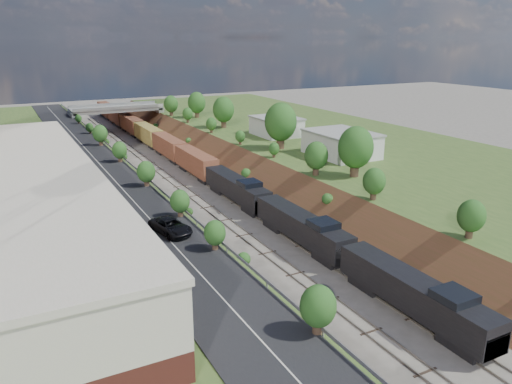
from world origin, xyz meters
name	(u,v)px	position (x,y,z in m)	size (l,w,h in m)	color
platform_right	(354,155)	(33.00, 60.00, 2.50)	(44.00, 180.00, 5.00)	#3C5924
embankment_left	(137,198)	(-11.00, 60.00, 0.00)	(7.07, 180.00, 7.07)	brown
embankment_right	(257,181)	(11.00, 60.00, 0.00)	(7.07, 180.00, 7.07)	brown
rail_left_track	(186,191)	(-2.60, 60.00, 0.09)	(1.58, 180.00, 0.18)	gray
rail_right_track	(214,187)	(2.60, 60.00, 0.09)	(1.58, 180.00, 0.18)	gray
road	(106,171)	(-15.50, 60.00, 5.05)	(8.00, 180.00, 0.10)	black
guardrail	(132,166)	(-11.40, 59.80, 5.55)	(0.10, 171.00, 0.70)	#99999E
commercial_building	(25,201)	(-28.00, 38.00, 8.51)	(14.30, 62.30, 7.00)	brown
overpass	(117,114)	(0.00, 122.00, 4.92)	(24.50, 8.30, 7.40)	gray
white_building_near	(341,145)	(23.50, 52.00, 7.00)	(9.00, 12.00, 4.00)	silver
white_building_far	(276,127)	(23.00, 74.00, 6.80)	(8.00, 10.00, 3.60)	silver
tree_right_large	(356,148)	(17.00, 40.00, 9.38)	(5.25, 5.25, 7.61)	#473323
tree_left_crest	(239,247)	(-11.80, 20.00, 7.04)	(2.45, 2.45, 3.55)	#473323
freight_train	(171,147)	(2.60, 83.42, 2.59)	(3.02, 153.79, 4.55)	black
suv	(171,226)	(-14.75, 30.56, 5.89)	(2.61, 5.67, 1.57)	black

